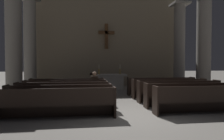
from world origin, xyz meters
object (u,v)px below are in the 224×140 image
pew_left_row_3 (63,93)px  column_left_second (14,39)px  pew_left_row_2 (60,97)px  pew_right_row_4 (169,88)px  pew_left_row_1 (55,103)px  pew_left_row_5 (68,87)px  pew_right_row_1 (207,99)px  pew_left_row_4 (66,90)px  candlestick_right (120,71)px  column_right_third (179,46)px  lectern (94,83)px  column_right_second (204,42)px  candlestick_left (99,71)px  lone_worshipper (94,85)px  pew_right_row_5 (161,86)px  altar (110,81)px  pew_right_row_2 (191,95)px  column_left_third (30,44)px  pew_right_row_3 (179,91)px

pew_left_row_3 → column_left_second: bearing=137.3°
pew_left_row_2 → pew_right_row_4: same height
pew_left_row_1 → pew_left_row_5: (0.00, 4.15, 0.00)m
pew_right_row_1 → pew_left_row_1: bearing=180.0°
pew_left_row_3 → pew_right_row_4: 5.09m
pew_left_row_4 → candlestick_right: size_ratio=5.89×
column_right_third → lectern: bearing=-163.1°
column_right_third → pew_right_row_1: bearing=-109.7°
column_right_second → candlestick_left: 6.58m
candlestick_right → lone_worshipper: candlestick_right is taller
pew_left_row_2 → lectern: size_ratio=3.19×
pew_left_row_4 → pew_left_row_5: same height
pew_left_row_1 → lone_worshipper: bearing=67.2°
column_left_second → candlestick_left: bearing=27.1°
pew_right_row_4 → lone_worshipper: size_ratio=2.79×
pew_right_row_5 → lone_worshipper: lone_worshipper is taller
lectern → altar: bearing=47.3°
pew_left_row_5 → lone_worshipper: (1.32, -1.00, 0.22)m
pew_left_row_2 → altar: altar is taller
pew_left_row_2 → column_right_second: size_ratio=0.60×
pew_left_row_1 → pew_left_row_5: 4.15m
pew_right_row_1 → pew_right_row_5: same height
pew_left_row_1 → pew_right_row_2: 5.09m
pew_left_row_2 → column_left_second: (-2.71, 3.54, 2.48)m
altar → lone_worshipper: size_ratio=1.67×
altar → column_left_second: bearing=-156.1°
column_left_second → column_left_third: size_ratio=1.00×
candlestick_left → pew_left_row_5: bearing=-123.2°
column_right_second → candlestick_right: 5.36m
column_left_third → pew_left_row_2: bearing=-67.5°
pew_right_row_1 → pew_right_row_2: 1.04m
pew_left_row_4 → lone_worshipper: (1.32, 0.04, 0.22)m
pew_right_row_5 → altar: 3.70m
pew_right_row_5 → column_right_second: (2.71, 0.43, 2.48)m
lectern → pew_right_row_4: bearing=-35.6°
column_right_second → pew_left_row_4: bearing=-169.2°
pew_left_row_3 → column_right_third: (7.69, 5.53, 2.48)m
pew_right_row_4 → column_left_second: (-7.69, 1.46, 2.48)m
pew_left_row_5 → lectern: size_ratio=3.19×
column_right_third → pew_right_row_3: bearing=-116.2°
pew_left_row_4 → pew_right_row_2: same height
column_left_second → lone_worshipper: (4.04, -1.43, -2.27)m
pew_left_row_3 → pew_right_row_4: bearing=11.8°
pew_left_row_4 → column_right_third: size_ratio=0.60×
pew_left_row_4 → altar: altar is taller
pew_left_row_2 → pew_left_row_3: (0.00, 1.04, 0.00)m
column_right_second → pew_right_row_5: bearing=-171.1°
pew_right_row_4 → column_right_third: column_right_third is taller
pew_right_row_5 → candlestick_left: 4.27m
pew_left_row_5 → pew_right_row_1: (4.98, -4.15, 0.00)m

